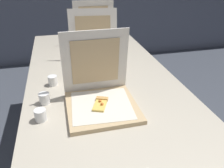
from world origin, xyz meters
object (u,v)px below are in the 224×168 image
object	(u,v)px
pizza_box_front	(100,96)
cup_white_near_center	(44,98)
table	(103,87)
cup_white_near_left	(41,115)
pizza_box_back	(96,41)
cup_white_mid	(53,81)
pizza_box_middle	(95,60)

from	to	relation	value
pizza_box_front	cup_white_near_center	distance (m)	0.30
table	cup_white_near_left	xyz separation A→B (m)	(-0.37, -0.33, 0.07)
pizza_box_front	pizza_box_back	distance (m)	0.92
pizza_box_back	cup_white_mid	bearing A→B (deg)	-119.53
table	cup_white_near_center	size ratio (longest dim) A/B	37.77
cup_white_near_center	pizza_box_front	bearing A→B (deg)	-17.26
pizza_box_middle	pizza_box_back	world-z (taller)	pizza_box_back
pizza_box_front	table	bearing A→B (deg)	75.75
pizza_box_middle	cup_white_near_center	distance (m)	0.53
pizza_box_middle	pizza_box_back	xyz separation A→B (m)	(0.08, 0.41, 0.00)
cup_white_mid	table	bearing A→B (deg)	-3.26
pizza_box_middle	cup_white_near_left	xyz separation A→B (m)	(-0.36, -0.55, -0.02)
pizza_box_middle	cup_white_mid	bearing A→B (deg)	-137.64
cup_white_near_center	table	bearing A→B (deg)	27.16
pizza_box_front	pizza_box_middle	xyz separation A→B (m)	(0.06, 0.49, -0.00)
pizza_box_front	cup_white_mid	world-z (taller)	pizza_box_front
cup_white_near_center	cup_white_near_left	size ratio (longest dim) A/B	1.00
pizza_box_front	cup_white_mid	bearing A→B (deg)	129.52
table	pizza_box_middle	size ratio (longest dim) A/B	4.83
pizza_box_front	cup_white_mid	xyz separation A→B (m)	(-0.24, 0.29, -0.03)
pizza_box_front	cup_white_near_left	distance (m)	0.31
pizza_box_front	pizza_box_back	size ratio (longest dim) A/B	1.00
cup_white_mid	cup_white_near_center	bearing A→B (deg)	-103.10
pizza_box_back	cup_white_mid	xyz separation A→B (m)	(-0.38, -0.62, -0.03)
pizza_box_middle	cup_white_mid	distance (m)	0.36
cup_white_near_center	cup_white_near_left	xyz separation A→B (m)	(-0.02, -0.15, 0.00)
pizza_box_front	pizza_box_middle	bearing A→B (deg)	83.25
pizza_box_middle	cup_white_near_center	bearing A→B (deg)	-122.72
table	cup_white_near_center	world-z (taller)	cup_white_near_center
cup_white_near_left	cup_white_mid	world-z (taller)	same
table	cup_white_near_left	world-z (taller)	cup_white_near_left
cup_white_near_center	cup_white_mid	size ratio (longest dim) A/B	1.00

